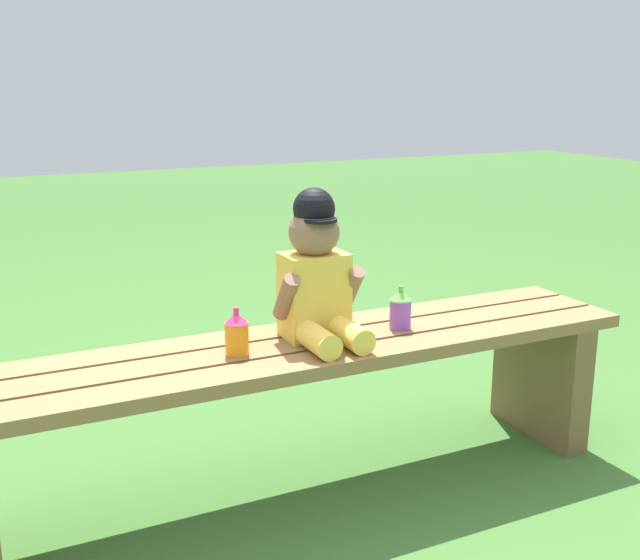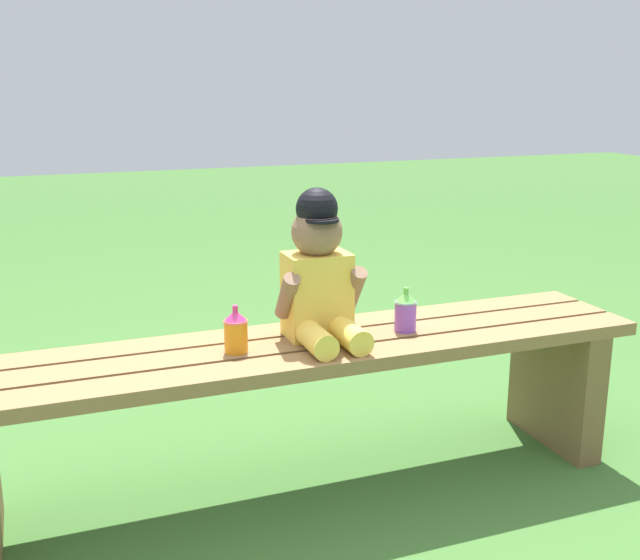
{
  "view_description": "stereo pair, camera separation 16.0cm",
  "coord_description": "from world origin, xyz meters",
  "px_view_note": "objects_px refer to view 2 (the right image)",
  "views": [
    {
      "loc": [
        -0.8,
        -1.76,
        1.11
      ],
      "look_at": [
        0.02,
        -0.05,
        0.61
      ],
      "focal_mm": 43.22,
      "sensor_mm": 36.0,
      "label": 1
    },
    {
      "loc": [
        -0.65,
        -1.82,
        1.11
      ],
      "look_at": [
        0.02,
        -0.05,
        0.61
      ],
      "focal_mm": 43.22,
      "sensor_mm": 36.0,
      "label": 2
    }
  ],
  "objects_px": {
    "sippy_cup_left": "(236,330)",
    "child_figure": "(319,274)",
    "sippy_cup_right": "(406,311)",
    "park_bench": "(305,386)"
  },
  "relations": [
    {
      "from": "park_bench",
      "to": "sippy_cup_right",
      "type": "xyz_separation_m",
      "value": [
        0.29,
        -0.01,
        0.18
      ]
    },
    {
      "from": "sippy_cup_left",
      "to": "sippy_cup_right",
      "type": "height_order",
      "value": "same"
    },
    {
      "from": "park_bench",
      "to": "child_figure",
      "type": "distance_m",
      "value": 0.31
    },
    {
      "from": "park_bench",
      "to": "sippy_cup_left",
      "type": "bearing_deg",
      "value": -176.8
    },
    {
      "from": "sippy_cup_left",
      "to": "child_figure",
      "type": "bearing_deg",
      "value": 7.02
    },
    {
      "from": "sippy_cup_right",
      "to": "child_figure",
      "type": "bearing_deg",
      "value": 173.11
    },
    {
      "from": "park_bench",
      "to": "sippy_cup_right",
      "type": "bearing_deg",
      "value": -2.08
    },
    {
      "from": "child_figure",
      "to": "sippy_cup_left",
      "type": "distance_m",
      "value": 0.27
    },
    {
      "from": "child_figure",
      "to": "sippy_cup_left",
      "type": "bearing_deg",
      "value": -172.98
    },
    {
      "from": "child_figure",
      "to": "sippy_cup_left",
      "type": "height_order",
      "value": "child_figure"
    }
  ]
}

